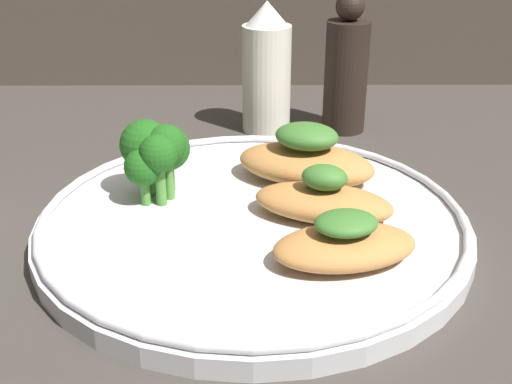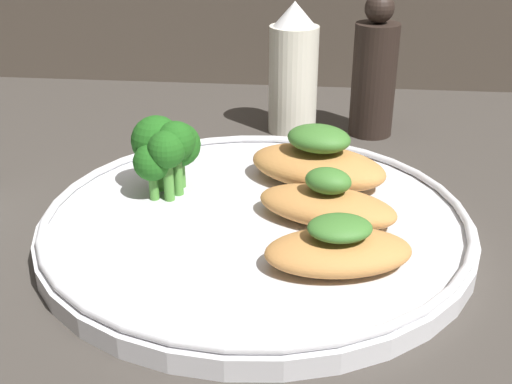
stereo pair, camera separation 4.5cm
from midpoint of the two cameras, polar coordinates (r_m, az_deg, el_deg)
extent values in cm
cube|color=#3D3833|center=(46.96, 2.76, -4.35)|extent=(180.00, 180.00, 1.00)
cylinder|color=silver|center=(46.37, 2.79, -3.07)|extent=(30.92, 30.92, 1.40)
torus|color=silver|center=(45.90, 2.82, -1.98)|extent=(30.32, 30.32, 0.60)
ellipsoid|color=#BC7F42|center=(40.46, 10.53, -5.33)|extent=(10.10, 6.94, 2.10)
ellipsoid|color=#3D752D|center=(39.62, 10.72, -3.24)|extent=(4.56, 3.93, 1.29)
ellipsoid|color=#BC7F42|center=(45.92, 9.13, -1.12)|extent=(10.92, 7.52, 2.26)
ellipsoid|color=#3D752D|center=(45.06, 9.30, 1.14)|extent=(3.85, 3.41, 1.73)
ellipsoid|color=#BC7F42|center=(51.12, 8.03, 2.19)|extent=(12.43, 9.51, 2.81)
ellipsoid|color=#3D752D|center=(50.22, 8.19, 4.68)|extent=(6.05, 5.43, 1.96)
cylinder|color=#4C8E38|center=(48.77, -4.37, 1.52)|extent=(0.78, 0.78, 3.34)
sphere|color=#1E5B19|center=(47.71, -4.48, 4.49)|extent=(3.00, 3.00, 3.00)
cylinder|color=#4C8E38|center=(50.20, -4.22, 1.64)|extent=(0.81, 0.81, 2.35)
sphere|color=#1E5B19|center=(49.28, -4.31, 4.17)|extent=(3.44, 3.44, 3.44)
cylinder|color=#4C8E38|center=(49.89, -6.09, 1.61)|extent=(1.05, 1.05, 2.69)
sphere|color=#1E5B19|center=(48.85, -6.23, 4.50)|extent=(3.86, 3.86, 3.86)
cylinder|color=#4C8E38|center=(48.43, -6.46, 0.41)|extent=(0.72, 0.72, 2.06)
sphere|color=#1E5B19|center=(47.61, -6.58, 2.60)|extent=(2.83, 2.83, 2.83)
cylinder|color=#4C8E38|center=(47.98, -5.13, 0.92)|extent=(0.78, 0.78, 3.12)
sphere|color=#1E5B19|center=(46.96, -5.25, 3.73)|extent=(2.82, 2.82, 2.82)
cylinder|color=silver|center=(64.90, 5.34, 9.85)|extent=(4.85, 4.85, 10.64)
cone|color=white|center=(63.43, 5.58, 15.49)|extent=(4.12, 4.12, 2.34)
cylinder|color=black|center=(65.25, 12.41, 9.64)|extent=(4.32, 4.32, 11.06)
sphere|color=black|center=(63.74, 13.02, 15.62)|extent=(2.81, 2.81, 2.81)
camera|label=1|loc=(0.02, -87.14, 1.39)|focal=45.00mm
camera|label=2|loc=(0.02, 92.86, -1.39)|focal=45.00mm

